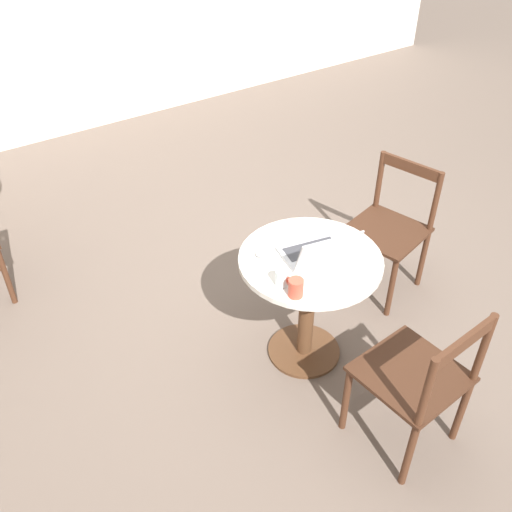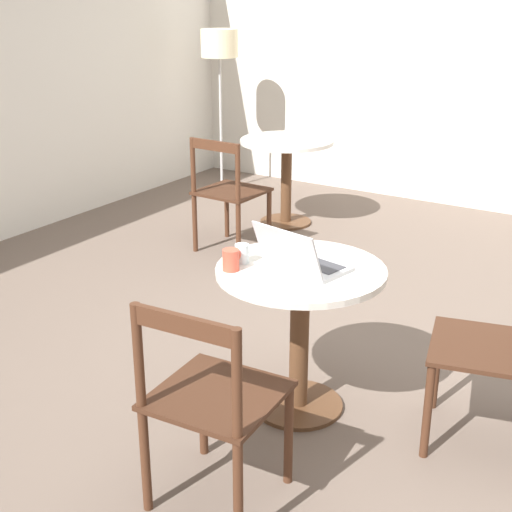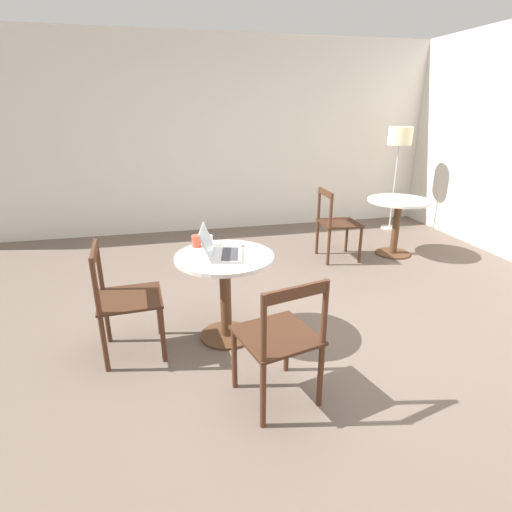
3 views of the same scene
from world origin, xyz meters
name	(u,v)px [view 2 (image 2 of 3)]	position (x,y,z in m)	size (l,w,h in m)	color
ground_plane	(357,374)	(0.00, 0.00, 0.00)	(16.00, 16.00, 0.00)	#66564C
cafe_table_near	(300,305)	(-0.42, 0.11, 0.53)	(0.75, 0.75, 0.70)	#51331E
cafe_table_mid	(287,161)	(1.95, 1.56, 0.53)	(0.75, 0.75, 0.70)	#51331E
chair_near_left	(212,402)	(-1.17, 0.06, 0.44)	(0.48, 0.48, 0.86)	#472819
chair_near_front	(496,350)	(-0.22, -0.71, 0.44)	(0.54, 0.54, 0.86)	#472819
chair_mid_left	(228,193)	(1.15, 1.59, 0.44)	(0.46, 0.46, 0.86)	#472819
floor_lamp	(220,52)	(2.52, 2.61, 1.29)	(0.34, 0.34, 1.49)	#B7B7B7
laptop	(302,261)	(-0.45, 0.09, 0.75)	(0.36, 0.39, 0.22)	#B7B7BC
mouse	(283,246)	(-0.27, 0.30, 0.72)	(0.06, 0.10, 0.03)	#B7B7BC
mug	(231,260)	(-0.61, 0.36, 0.75)	(0.11, 0.07, 0.09)	#C64C38
drinking_glass	(242,254)	(-0.51, 0.37, 0.75)	(0.06, 0.06, 0.09)	silver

